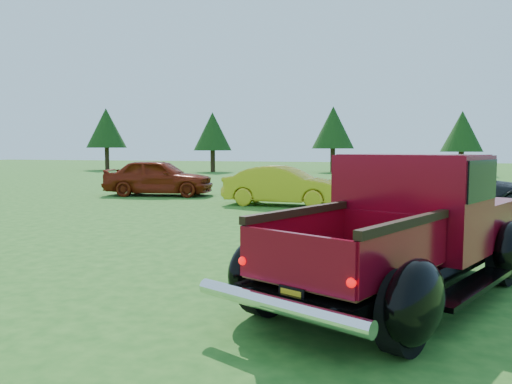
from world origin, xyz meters
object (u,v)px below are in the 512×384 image
(tree_far_west, at_px, (106,128))
(show_car_red, at_px, (159,177))
(pickup_truck, at_px, (410,227))
(tree_mid_right, at_px, (462,132))
(show_car_grey, at_px, (453,188))
(tree_mid_left, at_px, (333,128))
(show_car_yellow, at_px, (284,186))
(tree_west, at_px, (213,132))

(tree_far_west, bearing_deg, show_car_red, -52.71)
(pickup_truck, bearing_deg, tree_mid_right, 107.81)
(tree_far_west, bearing_deg, show_car_grey, -40.83)
(pickup_truck, xyz_separation_m, show_car_grey, (1.30, 8.65, -0.13))
(tree_far_west, relative_size, show_car_red, 1.25)
(tree_mid_left, bearing_deg, tree_mid_right, -6.34)
(show_car_yellow, bearing_deg, tree_far_west, 46.13)
(tree_mid_right, distance_m, pickup_truck, 30.99)
(tree_far_west, height_order, show_car_yellow, tree_far_west)
(tree_mid_left, bearing_deg, pickup_truck, -80.68)
(tree_far_west, distance_m, show_car_grey, 33.82)
(tree_far_west, relative_size, tree_mid_right, 1.18)
(tree_mid_left, xyz_separation_m, show_car_grey, (6.50, -23.03, -2.69))
(tree_mid_right, bearing_deg, tree_far_west, 180.00)
(pickup_truck, relative_size, show_car_yellow, 1.30)
(tree_far_west, height_order, show_car_red, tree_far_west)
(tree_far_west, height_order, tree_mid_right, tree_far_west)
(tree_west, height_order, show_car_yellow, tree_west)
(tree_far_west, xyz_separation_m, show_car_yellow, (20.50, -21.79, -2.89))
(tree_mid_left, distance_m, show_car_grey, 24.08)
(tree_mid_left, relative_size, show_car_yellow, 1.31)
(tree_mid_left, bearing_deg, tree_far_west, -176.99)
(tree_west, bearing_deg, show_car_yellow, -63.20)
(show_car_grey, bearing_deg, tree_mid_left, 19.02)
(tree_west, xyz_separation_m, tree_mid_left, (9.00, 2.00, 0.27))
(pickup_truck, bearing_deg, tree_west, 140.44)
(tree_far_west, xyz_separation_m, tree_mid_left, (19.00, 1.00, -0.14))
(tree_west, xyz_separation_m, show_car_yellow, (10.50, -20.79, -2.48))
(tree_mid_left, distance_m, show_car_yellow, 23.00)
(tree_far_west, bearing_deg, show_car_yellow, -46.74)
(pickup_truck, bearing_deg, show_car_yellow, 137.45)
(tree_far_west, distance_m, tree_mid_left, 19.03)
(show_car_grey, bearing_deg, tree_west, 39.65)
(tree_mid_left, height_order, show_car_grey, tree_mid_left)
(tree_far_west, bearing_deg, tree_mid_right, -0.00)
(tree_mid_left, xyz_separation_m, show_car_yellow, (1.50, -22.79, -2.76))
(pickup_truck, bearing_deg, tree_mid_left, 124.19)
(show_car_yellow, bearing_deg, tree_west, 29.68)
(tree_mid_left, xyz_separation_m, pickup_truck, (5.20, -31.68, -2.56))
(tree_far_west, distance_m, tree_west, 10.06)
(pickup_truck, xyz_separation_m, show_car_red, (-9.10, 10.85, -0.12))
(tree_west, height_order, tree_mid_right, tree_west)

